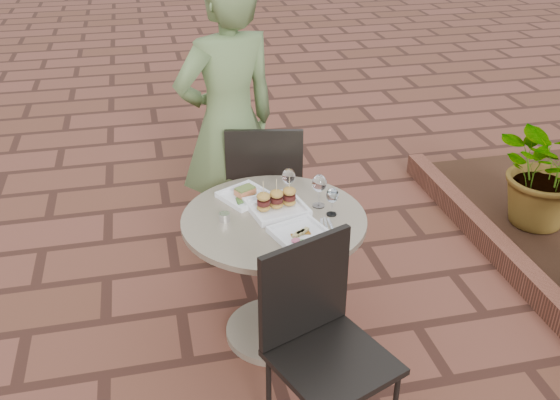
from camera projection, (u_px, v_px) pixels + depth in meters
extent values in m
plane|color=#582E23|center=(268.00, 349.00, 3.26)|extent=(60.00, 60.00, 0.00)
cylinder|color=gray|center=(275.00, 330.00, 3.36)|extent=(0.52, 0.52, 0.04)
cylinder|color=gray|center=(274.00, 281.00, 3.20)|extent=(0.08, 0.08, 0.70)
cylinder|color=gray|center=(274.00, 220.00, 3.03)|extent=(0.90, 0.90, 0.03)
cube|color=black|center=(265.00, 190.00, 3.86)|extent=(0.52, 0.52, 0.03)
cube|color=black|center=(264.00, 167.00, 3.57)|extent=(0.44, 0.12, 0.46)
cylinder|color=black|center=(294.00, 207.00, 4.14)|extent=(0.02, 0.02, 0.44)
cylinder|color=black|center=(237.00, 207.00, 4.14)|extent=(0.02, 0.02, 0.44)
cylinder|color=black|center=(296.00, 237.00, 3.81)|extent=(0.02, 0.02, 0.44)
cylinder|color=black|center=(234.00, 238.00, 3.81)|extent=(0.02, 0.02, 0.44)
cube|color=black|center=(333.00, 362.00, 2.55)|extent=(0.57, 0.57, 0.03)
cube|color=black|center=(305.00, 288.00, 2.57)|extent=(0.42, 0.19, 0.46)
cylinder|color=black|center=(269.00, 394.00, 2.70)|extent=(0.02, 0.02, 0.44)
cylinder|color=black|center=(337.00, 359.00, 2.89)|extent=(0.02, 0.02, 0.44)
imported|color=#506738|center=(229.00, 125.00, 3.63)|extent=(0.75, 0.62, 1.78)
cube|color=white|center=(245.00, 197.00, 3.18)|extent=(0.30, 0.30, 0.01)
cube|color=#C56F45|center=(245.00, 192.00, 3.17)|extent=(0.12, 0.10, 0.03)
cube|color=#4F5E2A|center=(245.00, 188.00, 3.16)|extent=(0.11, 0.10, 0.01)
cube|color=white|center=(277.00, 209.00, 3.08)|extent=(0.31, 0.31, 0.01)
cube|color=white|center=(301.00, 235.00, 2.86)|extent=(0.30, 0.30, 0.01)
ellipsoid|color=#CE5577|center=(296.00, 240.00, 2.80)|extent=(0.04, 0.03, 0.02)
cylinder|color=white|center=(331.00, 214.00, 3.04)|extent=(0.05, 0.05, 0.00)
cylinder|color=white|center=(332.00, 208.00, 3.02)|extent=(0.01, 0.01, 0.06)
ellipsoid|color=white|center=(332.00, 195.00, 2.99)|extent=(0.06, 0.06, 0.08)
cylinder|color=white|center=(332.00, 196.00, 2.99)|extent=(0.05, 0.05, 0.03)
cylinder|color=white|center=(288.00, 196.00, 3.20)|extent=(0.06, 0.06, 0.00)
cylinder|color=white|center=(288.00, 190.00, 3.18)|extent=(0.01, 0.01, 0.07)
ellipsoid|color=white|center=(289.00, 176.00, 3.14)|extent=(0.07, 0.07, 0.09)
cylinder|color=white|center=(319.00, 205.00, 3.11)|extent=(0.06, 0.06, 0.00)
cylinder|color=white|center=(319.00, 198.00, 3.09)|extent=(0.01, 0.01, 0.08)
ellipsoid|color=white|center=(319.00, 183.00, 3.05)|extent=(0.07, 0.07, 0.09)
cylinder|color=silver|center=(224.00, 217.00, 2.98)|extent=(0.06, 0.06, 0.04)
cube|color=brown|center=(515.00, 266.00, 3.79)|extent=(0.12, 3.00, 0.15)
imported|color=#33662D|center=(549.00, 167.00, 4.10)|extent=(0.79, 0.70, 0.82)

